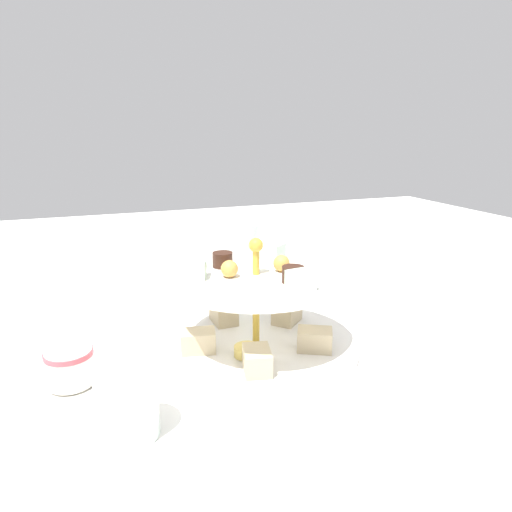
{
  "coord_description": "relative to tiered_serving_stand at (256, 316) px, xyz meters",
  "views": [
    {
      "loc": [
        0.59,
        -0.22,
        0.31
      ],
      "look_at": [
        0.0,
        0.0,
        0.14
      ],
      "focal_mm": 32.91,
      "sensor_mm": 36.0,
      "label": 1
    }
  ],
  "objects": [
    {
      "name": "butter_knife_right",
      "position": [
        -0.19,
        -0.22,
        -0.05
      ],
      "size": [
        0.13,
        0.13,
        0.0
      ],
      "primitive_type": "cube",
      "rotation": [
        0.0,
        0.0,
        5.52
      ],
      "color": "silver",
      "rests_on": "ground_plane"
    },
    {
      "name": "butter_knife_left",
      "position": [
        0.02,
        0.29,
        -0.05
      ],
      "size": [
        0.17,
        0.02,
        0.0
      ],
      "primitive_type": "cube",
      "rotation": [
        0.0,
        0.0,
        3.08
      ],
      "color": "silver",
      "rests_on": "ground_plane"
    },
    {
      "name": "water_glass_tall_right",
      "position": [
        -0.24,
        0.06,
        0.02
      ],
      "size": [
        0.07,
        0.07,
        0.14
      ],
      "primitive_type": "cylinder",
      "color": "silver",
      "rests_on": "ground_plane"
    },
    {
      "name": "tiered_serving_stand",
      "position": [
        0.0,
        0.0,
        0.0
      ],
      "size": [
        0.3,
        0.3,
        0.17
      ],
      "color": "white",
      "rests_on": "ground_plane"
    },
    {
      "name": "teacup_with_saucer",
      "position": [
        0.02,
        -0.25,
        -0.03
      ],
      "size": [
        0.09,
        0.09,
        0.05
      ],
      "color": "white",
      "rests_on": "ground_plane"
    },
    {
      "name": "water_glass_short_left",
      "position": [
        0.14,
        -0.19,
        -0.01
      ],
      "size": [
        0.06,
        0.06,
        0.08
      ],
      "primitive_type": "cylinder",
      "color": "silver",
      "rests_on": "ground_plane"
    },
    {
      "name": "ground_plane",
      "position": [
        -0.0,
        0.0,
        -0.05
      ],
      "size": [
        2.4,
        2.4,
        0.0
      ],
      "primitive_type": "plane",
      "color": "white"
    }
  ]
}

